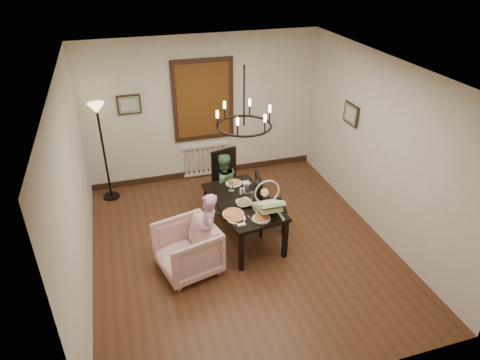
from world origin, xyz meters
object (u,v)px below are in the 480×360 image
armchair (187,249)px  elderly_woman (209,237)px  floor_lamp (104,154)px  seated_man (223,190)px  chair_far (230,182)px  drinking_glass (252,196)px  chair_right (271,203)px  dining_table (244,205)px  baby_bouncer (268,203)px

armchair → elderly_woman: elderly_woman is taller
floor_lamp → seated_man: bearing=-30.6°
chair_far → drinking_glass: 0.94m
chair_right → drinking_glass: 0.46m
dining_table → elderly_woman: elderly_woman is taller
elderly_woman → floor_lamp: size_ratio=0.55×
chair_far → baby_bouncer: bearing=-94.9°
drinking_glass → chair_right: bearing=16.9°
chair_far → armchair: chair_far is taller
dining_table → elderly_woman: 0.83m
armchair → floor_lamp: bearing=-171.7°
armchair → seated_man: 1.58m
drinking_glass → dining_table: bearing=177.0°
armchair → drinking_glass: 1.30m
baby_bouncer → drinking_glass: (-0.10, 0.43, -0.12)m
baby_bouncer → elderly_woman: bearing=-178.2°
elderly_woman → baby_bouncer: baby_bouncer is taller
chair_right → armchair: (-1.49, -0.61, -0.14)m
dining_table → seated_man: (-0.12, 0.79, -0.15)m
elderly_woman → baby_bouncer: (0.90, 0.04, 0.39)m
elderly_woman → drinking_glass: bearing=129.9°
armchair → elderly_woman: bearing=82.0°
dining_table → armchair: size_ratio=1.96×
elderly_woman → drinking_glass: size_ratio=7.89×
elderly_woman → seated_man: elderly_woman is taller
drinking_glass → elderly_woman: bearing=-149.6°
baby_bouncer → dining_table: bearing=117.8°
chair_right → elderly_woman: size_ratio=1.04×
baby_bouncer → seated_man: bearing=105.5°
armchair → seated_man: (0.88, 1.30, 0.10)m
drinking_glass → floor_lamp: bearing=138.1°
chair_far → elderly_woman: chair_far is taller
elderly_woman → drinking_glass: (0.80, 0.47, 0.27)m
seated_man → armchair: bearing=49.1°
drinking_glass → floor_lamp: size_ratio=0.07×
seated_man → drinking_glass: 0.89m
elderly_woman → seated_man: bearing=166.0°
dining_table → drinking_glass: 0.20m
elderly_woman → armchair: bearing=-74.2°
seated_man → baby_bouncer: baby_bouncer is taller
dining_table → baby_bouncer: baby_bouncer is taller
floor_lamp → chair_far: bearing=-26.3°
seated_man → drinking_glass: seated_man is taller
chair_right → seated_man: (-0.61, 0.69, -0.04)m
floor_lamp → drinking_glass: bearing=-41.9°
chair_right → floor_lamp: 3.11m
chair_far → floor_lamp: floor_lamp is taller
chair_right → floor_lamp: floor_lamp is taller
chair_far → chair_right: (0.46, -0.80, -0.03)m
chair_far → baby_bouncer: size_ratio=1.94×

